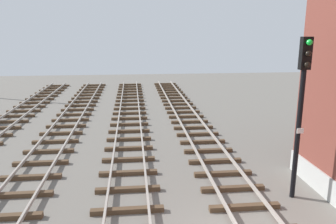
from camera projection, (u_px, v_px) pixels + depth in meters
The scene contains 1 object.
signal_mast at pixel (301, 101), 11.57m from camera, with size 0.36×0.40×5.86m.
Camera 1 is at (-2.91, -7.97, 6.02)m, focal length 35.53 mm.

